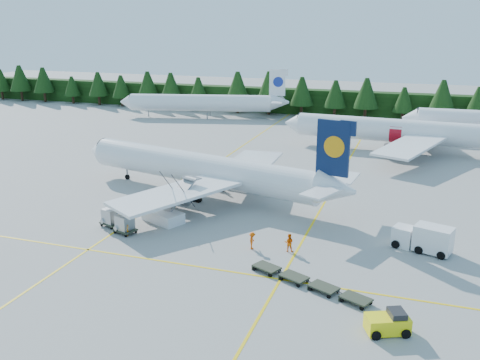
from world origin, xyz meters
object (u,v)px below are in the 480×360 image
(airliner_red, at_px, (393,131))
(airstairs, at_px, (165,213))
(airliner_navy, at_px, (195,168))
(service_truck, at_px, (422,238))
(baggage_tug, at_px, (388,323))

(airliner_red, bearing_deg, airstairs, -113.69)
(airliner_navy, height_order, service_truck, airliner_navy)
(airliner_red, bearing_deg, airliner_navy, -121.25)
(airliner_navy, relative_size, airliner_red, 0.96)
(airliner_navy, distance_m, service_truck, 30.47)
(airstairs, relative_size, service_truck, 1.22)
(service_truck, bearing_deg, airliner_red, 114.70)
(airliner_navy, distance_m, airstairs, 10.70)
(baggage_tug, bearing_deg, airliner_red, 69.22)
(airliner_navy, relative_size, service_truck, 6.56)
(service_truck, distance_m, baggage_tug, 16.49)
(airliner_navy, bearing_deg, airliner_red, 69.25)
(baggage_tug, bearing_deg, service_truck, 58.33)
(airstairs, distance_m, service_truck, 28.08)
(airliner_red, height_order, airstairs, airliner_red)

